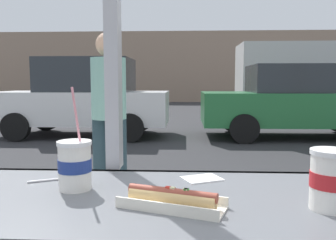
{
  "coord_description": "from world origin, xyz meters",
  "views": [
    {
      "loc": [
        0.26,
        -1.2,
        1.32
      ],
      "look_at": [
        0.09,
        2.36,
        0.94
      ],
      "focal_mm": 37.78,
      "sensor_mm": 36.0,
      "label": 1
    }
  ],
  "objects_px": {
    "soda_cup_left": "(75,164)",
    "pedestrian": "(109,109)",
    "box_truck": "(321,76)",
    "parked_car_white": "(84,98)",
    "parked_car_green": "(299,101)",
    "soda_cup_right": "(331,179)",
    "hotdog_tray_near": "(172,199)"
  },
  "relations": [
    {
      "from": "soda_cup_left",
      "to": "pedestrian",
      "type": "relative_size",
      "value": 0.19
    },
    {
      "from": "parked_car_white",
      "to": "parked_car_green",
      "type": "xyz_separation_m",
      "value": [
        5.14,
        0.0,
        -0.06
      ]
    },
    {
      "from": "parked_car_white",
      "to": "pedestrian",
      "type": "relative_size",
      "value": 2.53
    },
    {
      "from": "soda_cup_left",
      "to": "box_truck",
      "type": "bearing_deg",
      "value": 66.96
    },
    {
      "from": "hotdog_tray_near",
      "to": "parked_car_green",
      "type": "bearing_deg",
      "value": 70.45
    },
    {
      "from": "soda_cup_left",
      "to": "pedestrian",
      "type": "distance_m",
      "value": 2.26
    },
    {
      "from": "soda_cup_left",
      "to": "hotdog_tray_near",
      "type": "height_order",
      "value": "soda_cup_left"
    },
    {
      "from": "soda_cup_right",
      "to": "parked_car_white",
      "type": "relative_size",
      "value": 0.07
    },
    {
      "from": "soda_cup_left",
      "to": "hotdog_tray_near",
      "type": "distance_m",
      "value": 0.33
    },
    {
      "from": "parked_car_white",
      "to": "soda_cup_left",
      "type": "bearing_deg",
      "value": -74.09
    },
    {
      "from": "hotdog_tray_near",
      "to": "soda_cup_left",
      "type": "bearing_deg",
      "value": 154.28
    },
    {
      "from": "soda_cup_right",
      "to": "pedestrian",
      "type": "relative_size",
      "value": 0.19
    },
    {
      "from": "pedestrian",
      "to": "soda_cup_right",
      "type": "bearing_deg",
      "value": -65.64
    },
    {
      "from": "soda_cup_right",
      "to": "box_truck",
      "type": "height_order",
      "value": "box_truck"
    },
    {
      "from": "hotdog_tray_near",
      "to": "parked_car_white",
      "type": "bearing_deg",
      "value": 107.64
    },
    {
      "from": "soda_cup_right",
      "to": "hotdog_tray_near",
      "type": "height_order",
      "value": "soda_cup_right"
    },
    {
      "from": "soda_cup_left",
      "to": "parked_car_green",
      "type": "height_order",
      "value": "parked_car_green"
    },
    {
      "from": "soda_cup_right",
      "to": "parked_car_white",
      "type": "height_order",
      "value": "parked_car_white"
    },
    {
      "from": "soda_cup_left",
      "to": "box_truck",
      "type": "distance_m",
      "value": 14.51
    },
    {
      "from": "soda_cup_left",
      "to": "soda_cup_right",
      "type": "xyz_separation_m",
      "value": [
        0.68,
        -0.13,
        0.0
      ]
    },
    {
      "from": "soda_cup_left",
      "to": "parked_car_white",
      "type": "relative_size",
      "value": 0.07
    },
    {
      "from": "soda_cup_right",
      "to": "soda_cup_left",
      "type": "bearing_deg",
      "value": 169.16
    },
    {
      "from": "soda_cup_left",
      "to": "parked_car_green",
      "type": "bearing_deg",
      "value": 68.17
    },
    {
      "from": "parked_car_white",
      "to": "box_truck",
      "type": "bearing_deg",
      "value": 36.87
    },
    {
      "from": "parked_car_white",
      "to": "pedestrian",
      "type": "bearing_deg",
      "value": -71.59
    },
    {
      "from": "soda_cup_left",
      "to": "parked_car_green",
      "type": "relative_size",
      "value": 0.07
    },
    {
      "from": "soda_cup_left",
      "to": "parked_car_white",
      "type": "xyz_separation_m",
      "value": [
        -2.14,
        7.49,
        -0.15
      ]
    },
    {
      "from": "parked_car_green",
      "to": "box_truck",
      "type": "xyz_separation_m",
      "value": [
        2.67,
        5.86,
        0.68
      ]
    },
    {
      "from": "soda_cup_right",
      "to": "parked_car_white",
      "type": "distance_m",
      "value": 8.13
    },
    {
      "from": "soda_cup_right",
      "to": "box_truck",
      "type": "distance_m",
      "value": 14.38
    },
    {
      "from": "parked_car_white",
      "to": "parked_car_green",
      "type": "distance_m",
      "value": 5.14
    },
    {
      "from": "parked_car_green",
      "to": "pedestrian",
      "type": "bearing_deg",
      "value": -122.74
    }
  ]
}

